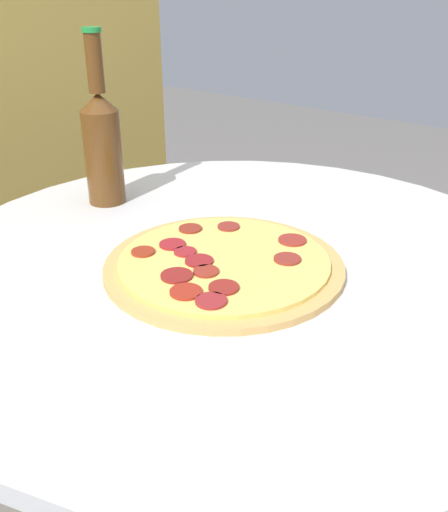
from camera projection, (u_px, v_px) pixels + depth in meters
The scene contains 3 objects.
table at pixel (240, 360), 0.92m from camera, with size 0.94×0.94×0.73m.
pizza at pixel (223, 264), 0.79m from camera, with size 0.33×0.33×0.02m.
beer_bottle at pixel (102, 142), 0.98m from camera, with size 0.07×0.07×0.30m.
Camera 1 is at (-0.60, -0.45, 1.10)m, focal length 40.00 mm.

